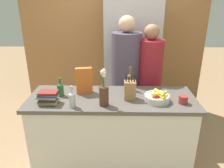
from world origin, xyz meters
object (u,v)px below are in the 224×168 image
object	(u,v)px
flower_vase	(104,93)
person_at_sink	(126,76)
bottle_oil	(130,81)
coffee_mug	(183,99)
bottle_wine	(60,89)
person_in_blue	(149,80)
cereal_box	(84,81)
fruit_bowl	(157,97)
knife_block	(130,90)
book_stack	(48,98)
refrigerator	(131,62)
bottle_vinegar	(72,99)

from	to	relation	value
flower_vase	person_at_sink	bearing A→B (deg)	72.67
bottle_oil	coffee_mug	bearing A→B (deg)	-33.46
bottle_wine	person_in_blue	xyz separation A→B (m)	(1.03, 0.56, -0.10)
coffee_mug	bottle_wine	distance (m)	1.28
cereal_box	coffee_mug	size ratio (longest dim) A/B	2.36
fruit_bowl	person_in_blue	distance (m)	0.68
knife_block	book_stack	world-z (taller)	knife_block
fruit_bowl	person_at_sink	distance (m)	0.75
cereal_box	book_stack	xyz separation A→B (m)	(-0.32, -0.27, -0.08)
knife_block	flower_vase	world-z (taller)	flower_vase
bottle_wine	person_at_sink	bearing A→B (deg)	37.88
refrigerator	bottle_vinegar	world-z (taller)	refrigerator
refrigerator	flower_vase	world-z (taller)	refrigerator
flower_vase	person_in_blue	size ratio (longest dim) A/B	0.23
book_stack	coffee_mug	bearing A→B (deg)	1.42
coffee_mug	book_stack	distance (m)	1.35
knife_block	person_at_sink	world-z (taller)	person_at_sink
fruit_bowl	bottle_oil	world-z (taller)	bottle_oil
flower_vase	person_in_blue	world-z (taller)	person_in_blue
knife_block	refrigerator	bearing A→B (deg)	86.13
bottle_vinegar	person_at_sink	size ratio (longest dim) A/B	0.13
person_in_blue	bottle_vinegar	bearing A→B (deg)	-138.51
bottle_vinegar	flower_vase	bearing A→B (deg)	8.37
book_stack	flower_vase	bearing A→B (deg)	-2.58
refrigerator	book_stack	distance (m)	1.60
book_stack	bottle_wine	xyz separation A→B (m)	(0.08, 0.19, 0.01)
knife_block	bottle_wine	bearing A→B (deg)	174.84
flower_vase	fruit_bowl	bearing A→B (deg)	10.21
refrigerator	book_stack	bearing A→B (deg)	-124.20
coffee_mug	bottle_oil	xyz separation A→B (m)	(-0.52, 0.34, 0.07)
flower_vase	person_in_blue	distance (m)	0.96
refrigerator	cereal_box	bearing A→B (deg)	-118.71
refrigerator	person_in_blue	bearing A→B (deg)	-70.45
cereal_box	bottle_vinegar	xyz separation A→B (m)	(-0.07, -0.34, -0.06)
refrigerator	knife_block	bearing A→B (deg)	-93.87
cereal_box	bottle_wine	world-z (taller)	cereal_box
flower_vase	bottle_wine	xyz separation A→B (m)	(-0.48, 0.22, -0.05)
cereal_box	person_at_sink	xyz separation A→B (m)	(0.48, 0.48, -0.11)
book_stack	bottle_wine	world-z (taller)	bottle_wine
flower_vase	book_stack	xyz separation A→B (m)	(-0.56, 0.03, -0.06)
refrigerator	knife_block	distance (m)	1.20
bottle_vinegar	fruit_bowl	bearing A→B (deg)	9.55
refrigerator	coffee_mug	bearing A→B (deg)	-70.88
coffee_mug	person_in_blue	xyz separation A→B (m)	(-0.24, 0.72, -0.06)
flower_vase	person_at_sink	xyz separation A→B (m)	(0.24, 0.78, -0.09)
cereal_box	coffee_mug	bearing A→B (deg)	-13.19
fruit_bowl	book_stack	world-z (taller)	book_stack
book_stack	person_at_sink	size ratio (longest dim) A/B	0.12
cereal_box	coffee_mug	world-z (taller)	cereal_box
knife_block	bottle_oil	size ratio (longest dim) A/B	1.01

